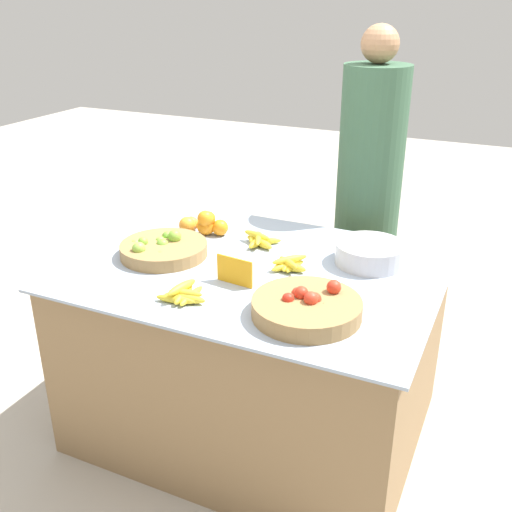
{
  "coord_description": "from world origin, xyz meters",
  "views": [
    {
      "loc": [
        0.91,
        -1.96,
        1.79
      ],
      "look_at": [
        0.0,
        0.0,
        0.82
      ],
      "focal_mm": 42.0,
      "sensor_mm": 36.0,
      "label": 1
    }
  ],
  "objects_px": {
    "lime_bowl": "(163,249)",
    "metal_bowl": "(370,253)",
    "vendor_person": "(367,212)",
    "tomato_basket": "(307,307)",
    "price_sign": "(235,271)"
  },
  "relations": [
    {
      "from": "lime_bowl",
      "to": "vendor_person",
      "type": "distance_m",
      "value": 1.09
    },
    {
      "from": "metal_bowl",
      "to": "price_sign",
      "type": "bearing_deg",
      "value": -135.95
    },
    {
      "from": "lime_bowl",
      "to": "metal_bowl",
      "type": "xyz_separation_m",
      "value": [
        0.8,
        0.29,
        0.01
      ]
    },
    {
      "from": "lime_bowl",
      "to": "price_sign",
      "type": "distance_m",
      "value": 0.41
    },
    {
      "from": "lime_bowl",
      "to": "metal_bowl",
      "type": "distance_m",
      "value": 0.85
    },
    {
      "from": "vendor_person",
      "to": "tomato_basket",
      "type": "bearing_deg",
      "value": -85.14
    },
    {
      "from": "vendor_person",
      "to": "price_sign",
      "type": "bearing_deg",
      "value": -103.1
    },
    {
      "from": "tomato_basket",
      "to": "metal_bowl",
      "type": "xyz_separation_m",
      "value": [
        0.08,
        0.51,
        0.01
      ]
    },
    {
      "from": "metal_bowl",
      "to": "price_sign",
      "type": "height_order",
      "value": "price_sign"
    },
    {
      "from": "tomato_basket",
      "to": "price_sign",
      "type": "relative_size",
      "value": 2.43
    },
    {
      "from": "metal_bowl",
      "to": "price_sign",
      "type": "xyz_separation_m",
      "value": [
        -0.41,
        -0.4,
        0.01
      ]
    },
    {
      "from": "tomato_basket",
      "to": "price_sign",
      "type": "height_order",
      "value": "price_sign"
    },
    {
      "from": "lime_bowl",
      "to": "metal_bowl",
      "type": "bearing_deg",
      "value": 19.62
    },
    {
      "from": "vendor_person",
      "to": "metal_bowl",
      "type": "bearing_deg",
      "value": -73.97
    },
    {
      "from": "price_sign",
      "to": "vendor_person",
      "type": "xyz_separation_m",
      "value": [
        0.23,
        1.01,
        -0.06
      ]
    }
  ]
}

